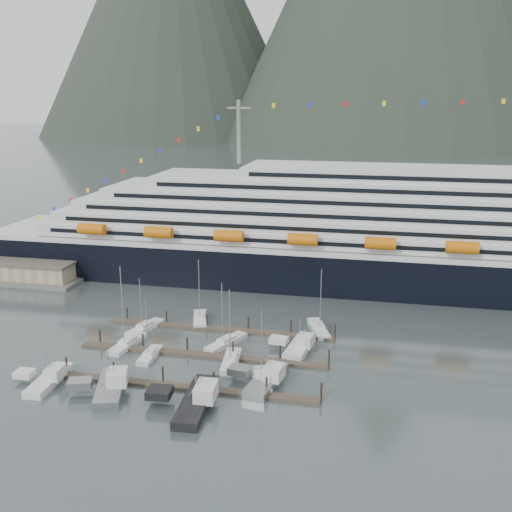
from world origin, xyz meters
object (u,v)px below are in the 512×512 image
(sailboat_e, at_px, (145,328))
(sailboat_a, at_px, (150,356))
(warehouse, at_px, (7,267))
(sailboat_b, at_px, (128,344))
(sailboat_d, at_px, (226,343))
(cruise_ship, at_px, (393,240))
(sailboat_c, at_px, (231,362))
(trawler_d, at_px, (266,379))
(trawler_c, at_px, (195,400))
(sailboat_f, at_px, (200,319))
(sailboat_g, at_px, (319,329))
(sailboat_h, at_px, (261,380))
(trawler_b, at_px, (109,387))
(trawler_a, at_px, (48,379))
(trawler_e, at_px, (299,346))

(sailboat_e, bearing_deg, sailboat_a, -137.40)
(warehouse, relative_size, sailboat_b, 2.69)
(sailboat_d, bearing_deg, cruise_ship, -10.45)
(cruise_ship, distance_m, sailboat_c, 62.24)
(sailboat_d, xyz_separation_m, trawler_d, (10.89, -14.71, 0.55))
(trawler_c, bearing_deg, sailboat_f, 12.34)
(sailboat_g, xyz_separation_m, sailboat_h, (-7.10, -25.23, 0.01))
(warehouse, height_order, sailboat_b, sailboat_b)
(trawler_b, bearing_deg, sailboat_d, -49.56)
(warehouse, bearing_deg, trawler_a, -50.83)
(cruise_ship, bearing_deg, sailboat_e, -140.01)
(trawler_c, bearing_deg, sailboat_h, -45.05)
(sailboat_h, bearing_deg, trawler_d, -129.78)
(sailboat_d, distance_m, trawler_b, 26.84)
(sailboat_a, distance_m, trawler_a, 18.66)
(cruise_ship, xyz_separation_m, sailboat_d, (-31.70, -45.84, -11.63))
(cruise_ship, bearing_deg, sailboat_g, -112.74)
(sailboat_e, height_order, trawler_e, sailboat_e)
(sailboat_d, bearing_deg, warehouse, 89.15)
(sailboat_e, bearing_deg, trawler_d, -105.40)
(sailboat_h, height_order, trawler_b, sailboat_h)
(sailboat_d, distance_m, sailboat_e, 18.88)
(trawler_a, bearing_deg, trawler_c, -96.70)
(sailboat_g, xyz_separation_m, trawler_d, (-6.16, -25.60, 0.54))
(sailboat_a, bearing_deg, sailboat_d, -55.66)
(sailboat_a, distance_m, trawler_c, 20.60)
(sailboat_b, relative_size, trawler_d, 1.28)
(cruise_ship, relative_size, sailboat_g, 14.85)
(sailboat_c, bearing_deg, sailboat_a, 85.32)
(sailboat_f, bearing_deg, sailboat_b, 130.75)
(sailboat_c, relative_size, sailboat_f, 1.03)
(sailboat_d, height_order, sailboat_f, sailboat_f)
(sailboat_a, bearing_deg, warehouse, 53.11)
(sailboat_b, relative_size, sailboat_h, 1.23)
(warehouse, bearing_deg, trawler_b, -44.70)
(sailboat_b, height_order, sailboat_d, sailboat_b)
(sailboat_e, bearing_deg, sailboat_g, -61.93)
(trawler_b, bearing_deg, sailboat_g, -60.86)
(cruise_ship, relative_size, trawler_c, 13.06)
(sailboat_b, xyz_separation_m, sailboat_g, (35.67, 15.74, -0.03))
(trawler_e, bearing_deg, sailboat_e, 91.40)
(trawler_d, bearing_deg, sailboat_b, 80.61)
(sailboat_e, relative_size, sailboat_f, 0.82)
(cruise_ship, xyz_separation_m, sailboat_b, (-50.32, -50.69, -11.58))
(sailboat_a, relative_size, sailboat_g, 0.84)
(trawler_a, bearing_deg, sailboat_f, -29.37)
(trawler_b, relative_size, trawler_e, 1.16)
(trawler_c, bearing_deg, trawler_e, -32.15)
(trawler_b, relative_size, trawler_d, 0.99)
(trawler_e, bearing_deg, trawler_a, 126.85)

